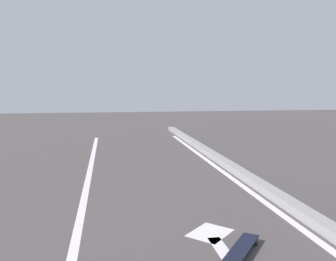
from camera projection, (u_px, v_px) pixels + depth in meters
name	position (u px, v px, depth m)	size (l,w,h in m)	color
lane_line_curbside	(330.00, 249.00, 4.19)	(0.12, 20.00, 0.01)	silver
lane_arrow_head	(210.00, 233.00, 4.67)	(0.56, 0.44, 0.01)	silver
spare_skateboard	(242.00, 248.00, 4.09)	(0.65, 0.76, 0.08)	black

